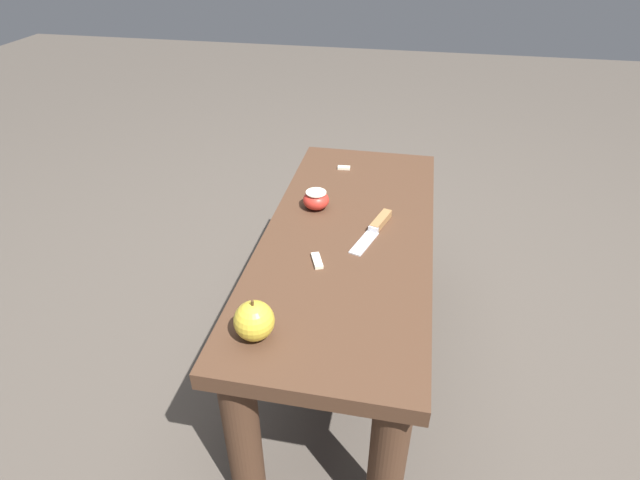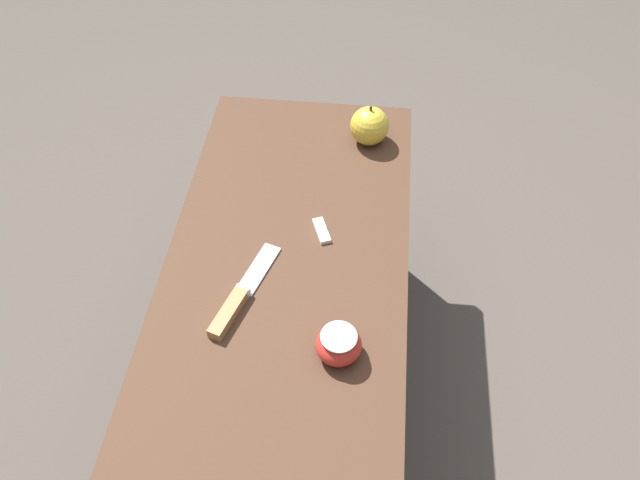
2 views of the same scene
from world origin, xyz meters
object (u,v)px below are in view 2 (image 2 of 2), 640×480
Objects in this scene: knife at (237,301)px; apple_whole at (369,126)px; apple_cut at (338,344)px; wooden_bench at (284,324)px.

knife is 2.33× the size of apple_whole.
apple_cut reaches higher than knife.
apple_cut is (-0.11, -0.11, 0.13)m from wooden_bench.
apple_cut is at bearing 177.90° from apple_whole.
wooden_bench is 0.45m from apple_whole.
wooden_bench is 4.96× the size of knife.
wooden_bench is 11.56× the size of apple_whole.
apple_whole is 1.24× the size of apple_cut.
apple_cut is at bearing -95.24° from knife.
apple_whole reaches higher than apple_cut.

